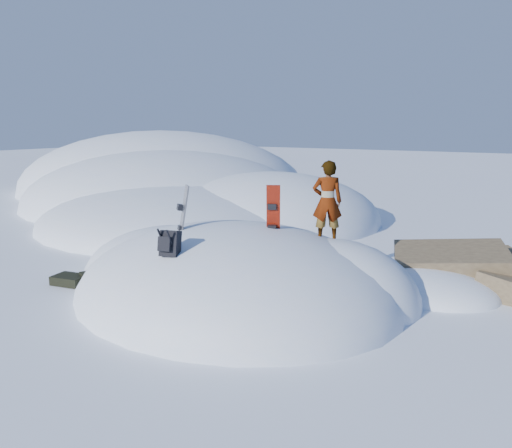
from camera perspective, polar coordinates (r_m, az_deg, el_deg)
The scene contains 9 objects.
ground at distance 10.53m, azimuth -2.38°, elevation -8.20°, with size 120.00×120.00×0.00m, color white.
snow_mound at distance 10.80m, azimuth -2.42°, elevation -7.68°, with size 8.00×6.00×3.00m.
snow_ridge at distance 24.39m, azimuth -9.63°, elevation 2.89°, with size 21.50×18.50×6.40m.
rock_outcrop at distance 11.88m, azimuth 21.45°, elevation -6.63°, with size 4.68×4.41×1.68m.
snowboard_red at distance 10.09m, azimuth 1.95°, elevation 0.51°, with size 0.35×0.34×1.47m.
snowboard_dark at distance 10.29m, azimuth -8.48°, elevation 0.41°, with size 0.40×0.40×1.47m.
backpack at distance 9.00m, azimuth -9.87°, elevation -2.20°, with size 0.41×0.45×0.55m.
gear_pile at distance 11.91m, azimuth -20.20°, elevation -5.93°, with size 0.97×0.74×0.26m.
person at distance 10.19m, azimuth 8.14°, elevation 2.57°, with size 0.60×0.40×1.66m, color slate.
Camera 1 is at (5.61, -8.18, 3.52)m, focal length 35.00 mm.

